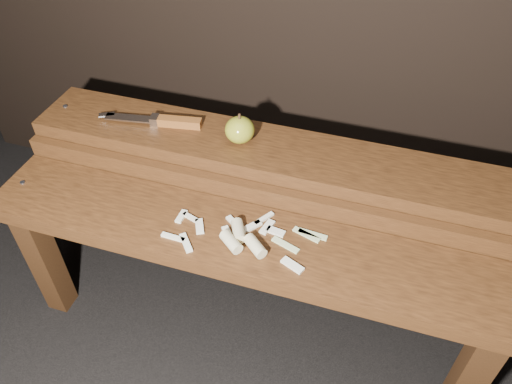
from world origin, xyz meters
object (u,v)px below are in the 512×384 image
(apple, at_px, (240,130))
(knife, at_px, (166,121))
(bench_front_tier, at_px, (240,258))
(bench_rear_tier, at_px, (269,175))

(apple, bearing_deg, knife, 178.07)
(bench_front_tier, relative_size, bench_rear_tier, 1.00)
(apple, relative_size, knife, 0.29)
(bench_rear_tier, height_order, apple, apple)
(bench_rear_tier, distance_m, knife, 0.29)
(bench_rear_tier, distance_m, apple, 0.14)
(bench_rear_tier, bearing_deg, knife, 177.69)
(bench_rear_tier, bearing_deg, bench_front_tier, -90.00)
(bench_front_tier, height_order, knife, knife)
(bench_rear_tier, xyz_separation_m, knife, (-0.27, 0.01, 0.10))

